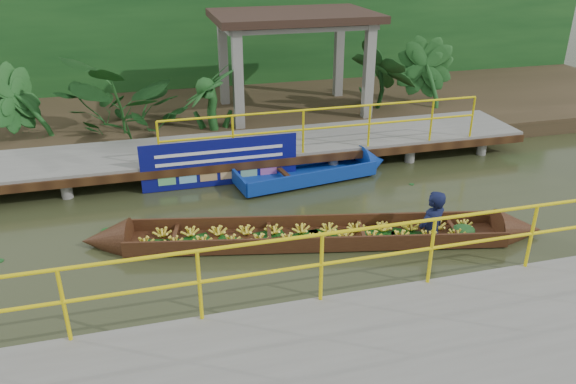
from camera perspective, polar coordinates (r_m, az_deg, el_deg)
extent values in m
plane|color=#282E17|center=(10.45, -6.19, -4.88)|extent=(80.00, 80.00, 0.00)
cube|color=#302718|center=(17.27, -10.32, 7.86)|extent=(30.00, 8.00, 0.45)
cube|color=slate|center=(13.40, -8.73, 4.22)|extent=(16.00, 2.00, 0.15)
cube|color=#311B0D|center=(12.50, -8.14, 2.33)|extent=(16.00, 0.12, 0.18)
cylinder|color=yellow|center=(12.74, 3.98, 8.47)|extent=(7.50, 0.05, 0.05)
cylinder|color=yellow|center=(12.87, 3.92, 6.54)|extent=(7.50, 0.05, 0.05)
cylinder|color=yellow|center=(12.89, 3.91, 6.33)|extent=(0.05, 0.05, 1.00)
cylinder|color=slate|center=(12.99, -25.95, -0.12)|extent=(0.24, 0.24, 0.55)
cylinder|color=slate|center=(14.45, -24.99, 2.47)|extent=(0.24, 0.24, 0.55)
cylinder|color=slate|center=(12.72, -17.16, 0.86)|extent=(0.24, 0.24, 0.55)
cylinder|color=slate|center=(14.21, -17.09, 3.39)|extent=(0.24, 0.24, 0.55)
cylinder|color=slate|center=(12.76, -8.21, 1.83)|extent=(0.24, 0.24, 0.55)
cylinder|color=slate|center=(14.24, -9.05, 4.26)|extent=(0.24, 0.24, 0.55)
cylinder|color=slate|center=(13.11, 0.49, 2.73)|extent=(0.24, 0.24, 0.55)
cylinder|color=slate|center=(14.55, -1.20, 5.02)|extent=(0.24, 0.24, 0.55)
cylinder|color=slate|center=(13.74, 8.57, 3.51)|extent=(0.24, 0.24, 0.55)
cylinder|color=slate|center=(15.13, 6.21, 5.66)|extent=(0.24, 0.24, 0.55)
cylinder|color=slate|center=(14.62, 15.82, 4.16)|extent=(0.24, 0.24, 0.55)
cylinder|color=slate|center=(15.93, 12.99, 6.16)|extent=(0.24, 0.24, 0.55)
cylinder|color=slate|center=(12.76, -8.21, 1.83)|extent=(0.24, 0.24, 0.55)
cube|color=slate|center=(7.19, 7.82, -17.93)|extent=(18.00, 2.40, 0.70)
cylinder|color=yellow|center=(7.26, 5.01, -4.11)|extent=(10.00, 0.05, 0.05)
cylinder|color=yellow|center=(7.49, 4.88, -7.12)|extent=(10.00, 0.05, 0.05)
cylinder|color=yellow|center=(7.52, 4.87, -7.45)|extent=(0.05, 0.05, 1.00)
cube|color=slate|center=(14.75, -5.08, 10.81)|extent=(0.25, 0.25, 2.80)
cube|color=slate|center=(15.75, 8.18, 11.56)|extent=(0.25, 0.25, 2.80)
cube|color=slate|center=(17.06, -6.57, 12.66)|extent=(0.25, 0.25, 2.80)
cube|color=slate|center=(17.93, 5.18, 13.32)|extent=(0.25, 0.25, 2.80)
cube|color=slate|center=(16.04, 0.54, 16.77)|extent=(4.00, 2.60, 0.12)
cube|color=#2F1F17|center=(16.01, 0.55, 17.48)|extent=(4.40, 3.00, 0.20)
cube|color=#144118|center=(19.30, -11.48, 14.97)|extent=(30.00, 0.80, 4.00)
cube|color=#32190D|center=(10.34, 2.84, -4.75)|extent=(6.86, 2.25, 0.05)
cube|color=#32190D|center=(10.66, 2.63, -3.06)|extent=(6.69, 1.47, 0.29)
cube|color=#32190D|center=(9.92, 3.09, -5.36)|extent=(6.69, 1.47, 0.29)
cone|color=#32190D|center=(10.64, -18.02, -4.73)|extent=(1.01, 0.98, 0.82)
cone|color=#32190D|center=(11.32, 22.38, -3.60)|extent=(1.01, 0.98, 0.82)
ellipsoid|color=#144118|center=(10.91, 17.31, -3.78)|extent=(0.55, 0.47, 0.22)
imported|color=#0E1334|center=(10.36, 14.77, 0.05)|extent=(0.75, 0.62, 1.75)
cube|color=#0D3298|center=(12.81, 1.75, 1.63)|extent=(3.26, 1.42, 0.11)
cube|color=#0D3298|center=(13.16, 0.88, 2.88)|extent=(3.13, 0.55, 0.32)
cube|color=#0D3298|center=(12.37, 2.70, 1.38)|extent=(3.13, 0.55, 0.32)
cube|color=#0D3298|center=(12.22, -4.94, 0.99)|extent=(0.21, 0.95, 0.32)
cone|color=#0D3298|center=(13.60, 8.59, 3.06)|extent=(0.76, 0.97, 0.88)
cube|color=#311B0D|center=(12.55, -0.41, 1.95)|extent=(0.25, 0.95, 0.05)
cube|color=navy|center=(12.46, -6.88, 2.98)|extent=(3.46, 0.03, 1.08)
cube|color=white|center=(12.35, -6.93, 4.11)|extent=(2.81, 0.01, 0.07)
cube|color=white|center=(12.42, -6.88, 3.25)|extent=(2.81, 0.01, 0.07)
imported|color=#144118|center=(15.06, -25.23, 7.73)|extent=(1.39, 1.39, 1.74)
imported|color=#144118|center=(14.81, -15.65, 8.92)|extent=(1.39, 1.39, 1.74)
imported|color=#144118|center=(14.91, -7.88, 9.71)|extent=(1.39, 1.39, 1.74)
imported|color=#144118|center=(16.27, 10.15, 10.83)|extent=(1.39, 1.39, 1.74)
imported|color=#144118|center=(16.95, 14.85, 10.96)|extent=(1.39, 1.39, 1.74)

